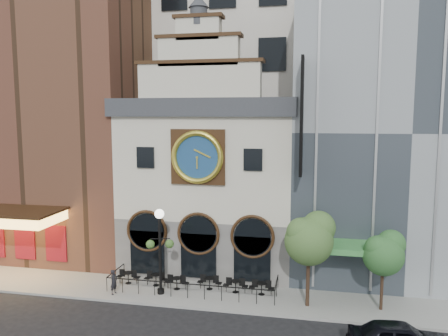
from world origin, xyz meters
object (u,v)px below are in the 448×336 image
bistro_1 (156,279)px  pedestrian (114,282)px  bistro_3 (210,282)px  bistro_2 (177,282)px  bistro_0 (128,277)px  bistro_4 (236,285)px  tree_right (384,252)px  bistro_5 (262,287)px  tree_left (310,237)px  lamppost (160,242)px

bistro_1 → pedestrian: size_ratio=1.02×
bistro_1 → bistro_3: bearing=1.6°
bistro_3 → bistro_1: bearing=-178.4°
bistro_1 → bistro_2: (1.52, -0.32, 0.00)m
bistro_1 → bistro_2: size_ratio=1.00×
bistro_0 → bistro_2: size_ratio=1.00×
bistro_4 → tree_right: size_ratio=0.34×
bistro_5 → tree_left: (2.86, -1.01, 3.65)m
bistro_2 → bistro_0: bearing=175.2°
bistro_4 → lamppost: 5.50m
tree_left → tree_right: tree_left is taller
bistro_3 → pedestrian: pedestrian is taller
lamppost → tree_left: 9.10m
bistro_0 → pedestrian: size_ratio=1.02×
tree_right → bistro_5: bearing=174.3°
bistro_4 → bistro_5: size_ratio=1.00×
bistro_1 → pedestrian: bearing=-139.7°
bistro_4 → bistro_3: bearing=174.5°
pedestrian → tree_left: tree_left is taller
bistro_4 → bistro_5: (1.65, -0.02, 0.00)m
bistro_0 → tree_right: tree_right is taller
bistro_4 → tree_right: tree_right is taller
bistro_4 → lamppost: bearing=-166.5°
lamppost → tree_left: (9.07, 0.06, 0.78)m
pedestrian → bistro_0: bearing=5.3°
bistro_0 → bistro_1: (1.93, 0.03, 0.00)m
bistro_0 → tree_left: bearing=-5.2°
bistro_0 → bistro_4: bearing=-0.3°
bistro_1 → lamppost: 3.18m
bistro_1 → bistro_3: same height
bistro_5 → tree_right: size_ratio=0.34×
tree_right → bistro_3: bearing=175.2°
bistro_2 → tree_right: bearing=-2.1°
bistro_1 → bistro_3: (3.58, 0.10, 0.00)m
bistro_0 → lamppost: size_ratio=0.29×
bistro_1 → bistro_4: (5.30, -0.07, 0.00)m
bistro_2 → pedestrian: (-3.63, -1.47, 0.31)m
bistro_5 → bistro_0: bearing=179.6°
bistro_2 → tree_left: 9.09m
bistro_5 → lamppost: (-6.21, -1.07, 2.87)m
bistro_0 → tree_right: (15.88, -0.75, 2.94)m
bistro_1 → pedestrian: 2.78m
pedestrian → tree_left: (11.91, 0.69, 3.34)m
bistro_3 → bistro_4: bearing=-5.5°
pedestrian → tree_left: size_ratio=0.28×
bistro_1 → bistro_2: bearing=-11.9°
tree_left → pedestrian: bearing=-176.7°
bistro_3 → bistro_2: bearing=-168.5°
bistro_0 → bistro_3: same height
bistro_1 → bistro_2: 1.55m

